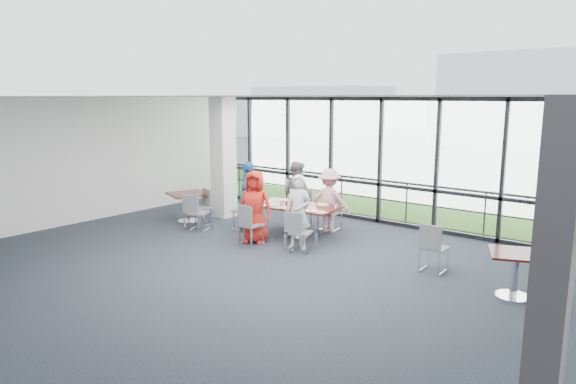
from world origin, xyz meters
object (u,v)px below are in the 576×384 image
Objects in this scene: structural_column at (223,158)px; chair_main_fr at (330,213)px; chair_spare_lb at (203,208)px; diner_near_right at (298,212)px; diner_far_right at (329,201)px; main_table at (296,210)px; chair_main_fl at (300,209)px; chair_main_end at (244,210)px; diner_near_left at (255,207)px; side_table_left at (188,197)px; chair_main_nl at (251,225)px; chair_spare_la at (199,213)px; side_table_right at (516,260)px; diner_end at (249,196)px; chair_spare_r at (434,248)px; chair_main_nr at (301,233)px; diner_far_left at (297,194)px.

chair_main_fr is at bearing 10.97° from structural_column.
chair_spare_lb is at bearing -76.43° from structural_column.
diner_near_right is 1.04× the size of diner_far_right.
main_table is 2.39× the size of chair_main_fl.
diner_far_right is 1.60× the size of chair_main_end.
structural_column is at bearing 129.08° from diner_near_left.
side_table_left is at bearing -177.39° from main_table.
diner_far_right is at bearing 44.20° from diner_near_left.
chair_main_fr reaches higher than main_table.
chair_main_fr is at bearing 75.44° from chair_main_nl.
chair_main_fr is 3.19m from chair_spare_la.
diner_near_right reaches higher than chair_spare_lb.
chair_spare_la is (-1.76, -0.10, -0.37)m from diner_near_left.
chair_spare_lb is at bearing 179.18° from side_table_right.
diner_end reaches higher than chair_main_fr.
diner_near_left is 0.96× the size of diner_end.
main_table is 2.17× the size of chair_main_end.
diner_end reaches higher than chair_spare_r.
chair_main_end reaches higher than chair_spare_r.
main_table is at bearing -152.99° from chair_spare_lb.
diner_near_right is (3.41, -1.14, -0.80)m from structural_column.
diner_near_right is 1.91× the size of chair_main_fr.
diner_far_right is at bearing 86.93° from diner_near_right.
chair_main_nr is at bearing -51.54° from diner_near_right.
diner_far_right is 1.93m from diner_end.
structural_column is 3.33m from chair_main_fr.
diner_far_left is at bearing 116.43° from diner_near_right.
diner_near_right is 1.95m from diner_end.
chair_spare_lb is (-1.29, -0.35, -0.41)m from diner_end.
chair_main_nl is 1.02× the size of chair_spare_la.
chair_main_fl is at bearing 113.52° from diner_near_right.
diner_far_left is 1.90× the size of chair_spare_la.
main_table is at bearing 10.83° from side_table_left.
side_table_right is 1.15× the size of chair_spare_r.
diner_near_right reaches higher than chair_spare_la.
chair_main_nl is (0.89, -0.90, -0.40)m from diner_end.
diner_near_left is at bearing 62.09° from chair_main_fr.
diner_far_left is (2.52, 1.34, 0.18)m from side_table_left.
side_table_left is 1.34× the size of chair_main_fl.
diner_near_left is at bearing 178.20° from diner_near_right.
chair_main_fl is (-5.51, 1.52, -0.18)m from side_table_right.
chair_spare_la is at bearing -173.60° from chair_spare_r.
chair_main_nr reaches higher than side_table_left.
chair_main_nr is (1.39, -1.63, -0.40)m from diner_far_left.
chair_main_nl is 1.01× the size of chair_main_fl.
chair_main_fl is 0.91× the size of chair_main_end.
chair_spare_r is at bearing -16.82° from chair_spare_la.
diner_far_right is at bearing 109.79° from chair_main_fr.
chair_spare_lb is at bearing 164.66° from diner_near_right.
chair_main_fr is 0.97× the size of chair_spare_lb.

